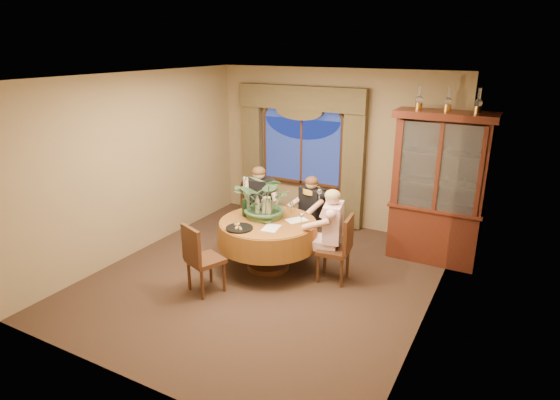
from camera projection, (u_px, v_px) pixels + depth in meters
The scene contains 34 objects.
floor at pixel (264, 277), 6.72m from camera, with size 5.00×5.00×0.00m, color black.
wall_back at pixel (333, 149), 8.36m from camera, with size 4.50×4.50×0.00m, color olive.
wall_right at pixel (435, 211), 5.26m from camera, with size 5.00×5.00×0.00m, color olive.
ceiling at pixel (262, 76), 5.83m from camera, with size 5.00×5.00×0.00m, color white.
window at pixel (302, 151), 8.61m from camera, with size 1.62×0.10×1.32m, color navy, non-canonical shape.
arched_transom at pixel (302, 109), 8.36m from camera, with size 1.60×0.06×0.44m, color navy, non-canonical shape.
drapery_left at pixel (253, 152), 9.07m from camera, with size 0.38×0.14×2.32m, color #443A24.
drapery_right at pixel (353, 165), 8.14m from camera, with size 0.38×0.14×2.32m, color #443A24.
swag_valance at pixel (300, 98), 8.23m from camera, with size 2.45×0.16×0.42m, color #443A24, non-canonical shape.
dining_table at pixel (268, 244), 6.89m from camera, with size 1.49×1.49×0.75m, color #942F0E.
china_cabinet at pixel (438, 189), 6.93m from camera, with size 1.41×0.56×2.28m, color #3D1912.
oil_lamp_left at pixel (419, 98), 6.69m from camera, with size 0.11×0.11×0.34m, color #A5722D, non-canonical shape.
oil_lamp_center at pixel (448, 99), 6.51m from camera, with size 0.11×0.11×0.34m, color #A5722D, non-canonical shape.
oil_lamp_right at pixel (479, 101), 6.33m from camera, with size 0.11×0.11×0.34m, color #A5722D, non-canonical shape.
chair_right at pixel (334, 248), 6.51m from camera, with size 0.42×0.42×0.96m, color black.
chair_back_right at pixel (310, 220), 7.56m from camera, with size 0.42×0.42×0.96m, color black.
chair_back at pixel (255, 214), 7.81m from camera, with size 0.42×0.42×0.96m, color black.
chair_front_left at pixel (206, 258), 6.22m from camera, with size 0.42×0.42×0.96m, color black.
person_pink at pixel (333, 234), 6.56m from camera, with size 0.47×0.43×1.31m, color beige, non-canonical shape.
person_back at pixel (259, 204), 7.76m from camera, with size 0.47×0.43×1.31m, color black, non-canonical shape.
person_scarf at pixel (312, 213), 7.47m from camera, with size 0.44×0.40×1.23m, color black, non-canonical shape.
stoneware_vase at pixel (267, 207), 6.92m from camera, with size 0.16×0.16×0.29m, color tan, non-canonical shape.
centerpiece_plant at pixel (267, 179), 6.74m from camera, with size 0.90×1.00×0.78m, color #395D39.
olive_bowl at pixel (267, 221), 6.68m from camera, with size 0.15×0.15×0.05m, color #455429.
cheese_platter at pixel (239, 228), 6.47m from camera, with size 0.38×0.38×0.02m, color black.
wine_bottle_0 at pixel (247, 203), 7.01m from camera, with size 0.07×0.07×0.33m, color tan.
wine_bottle_1 at pixel (244, 206), 6.90m from camera, with size 0.07×0.07×0.33m, color black.
wine_bottle_2 at pixel (257, 203), 7.02m from camera, with size 0.07×0.07×0.33m, color black.
wine_bottle_3 at pixel (257, 206), 6.90m from camera, with size 0.07×0.07×0.33m, color tan.
tasting_paper_0 at pixel (271, 228), 6.50m from camera, with size 0.21×0.30×0.00m, color white.
tasting_paper_1 at pixel (297, 220), 6.79m from camera, with size 0.21×0.30×0.00m, color white.
wine_glass_person_pink at pixel (301, 218), 6.62m from camera, with size 0.07×0.07×0.18m, color silver, non-canonical shape.
wine_glass_person_back at pixel (263, 204), 7.21m from camera, with size 0.07×0.07×0.18m, color silver, non-canonical shape.
wine_glass_person_scarf at pixel (292, 207), 7.08m from camera, with size 0.07×0.07×0.18m, color silver, non-canonical shape.
Camera 1 is at (3.06, -5.19, 3.20)m, focal length 30.00 mm.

